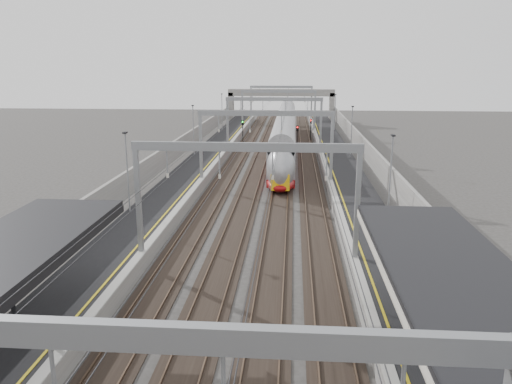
# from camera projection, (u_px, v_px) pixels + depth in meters

# --- Properties ---
(platform_left) EXTENTS (4.00, 120.00, 1.00)m
(platform_left) POSITION_uv_depth(u_px,v_px,m) (191.00, 176.00, 52.23)
(platform_left) COLOR black
(platform_left) RESTS_ON ground
(platform_right) EXTENTS (4.00, 120.00, 1.00)m
(platform_right) POSITION_uv_depth(u_px,v_px,m) (345.00, 178.00, 51.07)
(platform_right) COLOR black
(platform_right) RESTS_ON ground
(tracks) EXTENTS (11.40, 140.00, 0.20)m
(tracks) POSITION_uv_depth(u_px,v_px,m) (267.00, 181.00, 51.76)
(tracks) COLOR black
(tracks) RESTS_ON ground
(overhead_line) EXTENTS (13.00, 140.00, 6.60)m
(overhead_line) POSITION_uv_depth(u_px,v_px,m) (270.00, 116.00, 56.65)
(overhead_line) COLOR gray
(overhead_line) RESTS_ON platform_left
(overbridge) EXTENTS (22.00, 2.20, 6.90)m
(overbridge) POSITION_uv_depth(u_px,v_px,m) (281.00, 97.00, 103.60)
(overbridge) COLOR slate
(overbridge) RESTS_ON ground
(wall_left) EXTENTS (0.30, 120.00, 3.20)m
(wall_left) POSITION_uv_depth(u_px,v_px,m) (160.00, 165.00, 52.19)
(wall_left) COLOR slate
(wall_left) RESTS_ON ground
(wall_right) EXTENTS (0.30, 120.00, 3.20)m
(wall_right) POSITION_uv_depth(u_px,v_px,m) (377.00, 168.00, 50.57)
(wall_right) COLOR slate
(wall_right) RESTS_ON ground
(train) EXTENTS (2.76, 50.33, 4.37)m
(train) POSITION_uv_depth(u_px,v_px,m) (285.00, 138.00, 68.04)
(train) COLOR #9F0E10
(train) RESTS_ON ground
(signal_green) EXTENTS (0.32, 0.32, 3.48)m
(signal_green) POSITION_uv_depth(u_px,v_px,m) (243.00, 127.00, 77.22)
(signal_green) COLOR black
(signal_green) RESTS_ON ground
(signal_red_near) EXTENTS (0.32, 0.32, 3.48)m
(signal_red_near) POSITION_uv_depth(u_px,v_px,m) (297.00, 133.00, 70.55)
(signal_red_near) COLOR black
(signal_red_near) RESTS_ON ground
(signal_red_far) EXTENTS (0.32, 0.32, 3.48)m
(signal_red_far) POSITION_uv_depth(u_px,v_px,m) (311.00, 126.00, 79.26)
(signal_red_far) COLOR black
(signal_red_far) RESTS_ON ground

